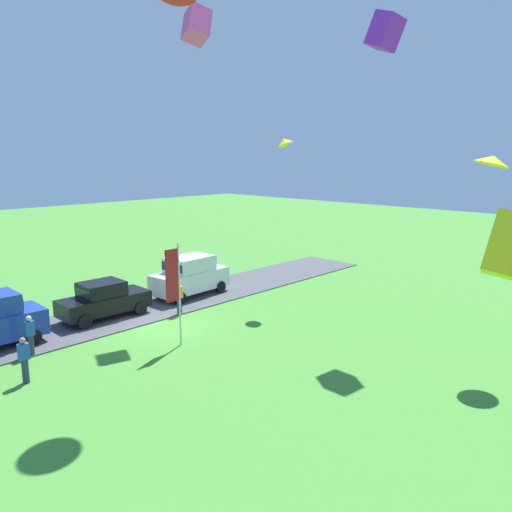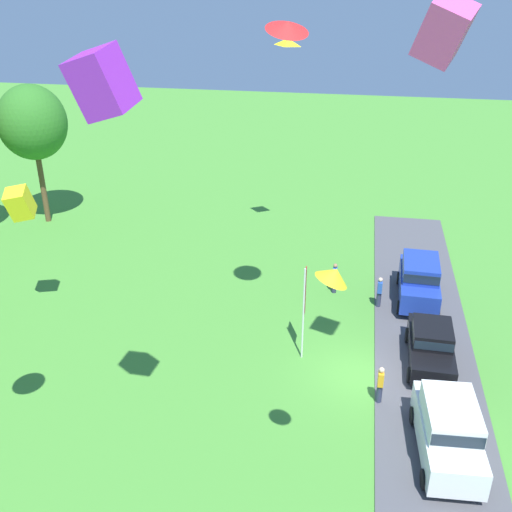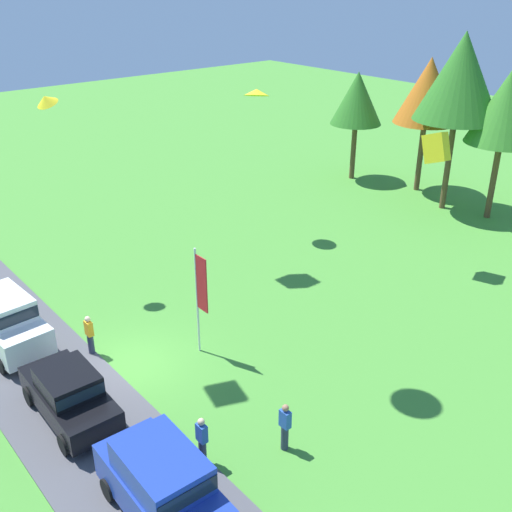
{
  "view_description": "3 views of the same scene",
  "coord_description": "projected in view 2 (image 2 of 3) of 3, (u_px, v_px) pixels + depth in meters",
  "views": [
    {
      "loc": [
        13.22,
        19.05,
        7.99
      ],
      "look_at": [
        -0.89,
        5.49,
        4.04
      ],
      "focal_mm": 35.0,
      "sensor_mm": 36.0,
      "label": 1
    },
    {
      "loc": [
        -21.16,
        0.83,
        15.93
      ],
      "look_at": [
        0.15,
        4.61,
        5.21
      ],
      "focal_mm": 42.0,
      "sensor_mm": 36.0,
      "label": 2
    },
    {
      "loc": [
        17.33,
        -8.35,
        13.62
      ],
      "look_at": [
        0.54,
        5.83,
        3.06
      ],
      "focal_mm": 42.0,
      "sensor_mm": 36.0,
      "label": 3
    }
  ],
  "objects": [
    {
      "name": "tree_far_right",
      "position": [
        32.0,
        123.0,
        37.78
      ],
      "size": [
        4.32,
        4.32,
        9.11
      ],
      "color": "brown",
      "rests_on": "ground"
    },
    {
      "name": "car_suv_far_end",
      "position": [
        449.0,
        428.0,
        20.83
      ],
      "size": [
        4.71,
        2.27,
        2.28
      ],
      "color": "white",
      "rests_on": "ground"
    },
    {
      "name": "kite_delta_over_trees",
      "position": [
        334.0,
        275.0,
        15.27
      ],
      "size": [
        1.16,
        1.2,
        0.68
      ],
      "primitive_type": "cone",
      "rotation": [
        0.4,
        0.0,
        0.3
      ],
      "color": "yellow"
    },
    {
      "name": "car_suv_mid_row",
      "position": [
        419.0,
        279.0,
        30.62
      ],
      "size": [
        4.66,
        2.17,
        2.28
      ],
      "color": "#1E389E",
      "rests_on": "ground"
    },
    {
      "name": "kite_diamond_near_flag",
      "position": [
        288.0,
        42.0,
        31.6
      ],
      "size": [
        1.01,
        1.19,
        0.43
      ],
      "primitive_type": "pyramid",
      "rotation": [
        0.05,
        0.0,
        6.17
      ],
      "color": "yellow"
    },
    {
      "name": "flag_banner",
      "position": [
        304.0,
        300.0,
        25.71
      ],
      "size": [
        0.71,
        0.08,
        4.46
      ],
      "color": "silver",
      "rests_on": "ground"
    },
    {
      "name": "person_watching_sky",
      "position": [
        380.0,
        385.0,
        23.62
      ],
      "size": [
        0.36,
        0.24,
        1.71
      ],
      "color": "#2D334C",
      "rests_on": "ground"
    },
    {
      "name": "kite_delta_topmost",
      "position": [
        288.0,
        26.0,
        21.22
      ],
      "size": [
        2.2,
        2.19,
        0.86
      ],
      "primitive_type": "cone",
      "rotation": [
        -0.35,
        0.0,
        2.11
      ],
      "color": "red"
    },
    {
      "name": "kite_box_trailing_tail",
      "position": [
        20.0,
        203.0,
        27.01
      ],
      "size": [
        1.54,
        1.29,
        1.7
      ],
      "primitive_type": "cube",
      "rotation": [
        0.18,
        0.3,
        3.44
      ],
      "color": "yellow"
    },
    {
      "name": "kite_box_mid_center",
      "position": [
        444.0,
        30.0,
        15.91
      ],
      "size": [
        1.81,
        1.75,
        2.07
      ],
      "primitive_type": "cube",
      "rotation": [
        -0.39,
        0.3,
        2.79
      ],
      "color": "#EA4C9E"
    },
    {
      "name": "kite_box_high_left",
      "position": [
        102.0,
        83.0,
        14.02
      ],
      "size": [
        1.36,
        1.57,
        1.85
      ],
      "primitive_type": "cube",
      "rotation": [
        -0.17,
        0.3,
        1.39
      ],
      "color": "purple"
    },
    {
      "name": "person_beside_suv",
      "position": [
        379.0,
        292.0,
        30.21
      ],
      "size": [
        0.36,
        0.24,
        1.71
      ],
      "color": "#2D334C",
      "rests_on": "ground"
    },
    {
      "name": "person_on_lawn",
      "position": [
        335.0,
        278.0,
        31.59
      ],
      "size": [
        0.36,
        0.24,
        1.71
      ],
      "color": "#2D334C",
      "rests_on": "ground"
    },
    {
      "name": "ground_plane",
      "position": [
        361.0,
        375.0,
        25.6
      ],
      "size": [
        120.0,
        120.0,
        0.0
      ],
      "primitive_type": "plane",
      "color": "#478E33"
    },
    {
      "name": "pavement_strip",
      "position": [
        428.0,
        381.0,
        25.16
      ],
      "size": [
        36.0,
        4.4,
        0.06
      ],
      "primitive_type": "cube",
      "color": "#4C4C51",
      "rests_on": "ground"
    },
    {
      "name": "car_sedan_near_entrance",
      "position": [
        431.0,
        344.0,
        25.85
      ],
      "size": [
        4.44,
        2.02,
        1.84
      ],
      "color": "black",
      "rests_on": "ground"
    }
  ]
}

